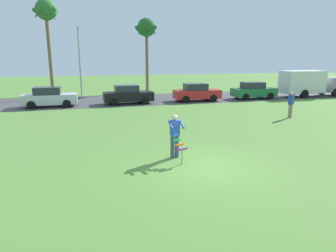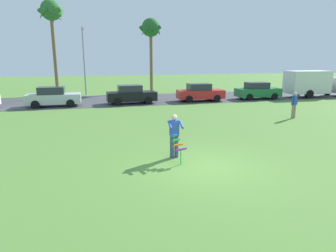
{
  "view_description": "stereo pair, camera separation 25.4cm",
  "coord_description": "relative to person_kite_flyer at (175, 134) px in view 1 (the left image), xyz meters",
  "views": [
    {
      "loc": [
        -4.02,
        -9.28,
        3.83
      ],
      "look_at": [
        -0.83,
        2.33,
        1.05
      ],
      "focal_mm": 31.39,
      "sensor_mm": 36.0,
      "label": 1
    },
    {
      "loc": [
        -3.77,
        -9.34,
        3.83
      ],
      "look_at": [
        -0.83,
        2.33,
        1.05
      ],
      "focal_mm": 31.39,
      "sensor_mm": 36.0,
      "label": 2
    }
  ],
  "objects": [
    {
      "name": "ground_plane",
      "position": [
        0.83,
        -1.31,
        -0.95
      ],
      "size": [
        120.0,
        120.0,
        0.0
      ],
      "primitive_type": "plane",
      "color": "#568438"
    },
    {
      "name": "road_strip",
      "position": [
        0.83,
        17.01,
        -0.95
      ],
      "size": [
        120.0,
        8.0,
        0.01
      ],
      "primitive_type": "cube",
      "color": "#424247",
      "rests_on": "ground"
    },
    {
      "name": "person_kite_flyer",
      "position": [
        0.0,
        0.0,
        0.0
      ],
      "size": [
        0.57,
        0.68,
        1.73
      ],
      "color": "#384772",
      "rests_on": "ground"
    },
    {
      "name": "kite_held",
      "position": [
        -0.02,
        -0.67,
        -0.26
      ],
      "size": [
        0.53,
        0.71,
        1.05
      ],
      "color": "blue",
      "rests_on": "ground"
    },
    {
      "name": "parked_car_silver",
      "position": [
        -6.17,
        14.61,
        -0.18
      ],
      "size": [
        4.2,
        1.84,
        1.6
      ],
      "color": "silver",
      "rests_on": "ground"
    },
    {
      "name": "parked_car_black",
      "position": [
        0.15,
        14.61,
        -0.18
      ],
      "size": [
        4.24,
        1.92,
        1.6
      ],
      "color": "black",
      "rests_on": "ground"
    },
    {
      "name": "parked_car_red",
      "position": [
        6.45,
        14.61,
        -0.18
      ],
      "size": [
        4.26,
        1.94,
        1.6
      ],
      "color": "red",
      "rests_on": "ground"
    },
    {
      "name": "parked_car_green",
      "position": [
        12.31,
        14.61,
        -0.18
      ],
      "size": [
        4.22,
        1.88,
        1.6
      ],
      "color": "#1E7238",
      "rests_on": "ground"
    },
    {
      "name": "parked_truck_grey_van",
      "position": [
        18.61,
        14.61,
        0.46
      ],
      "size": [
        6.73,
        2.19,
        2.62
      ],
      "color": "gray",
      "rests_on": "ground"
    },
    {
      "name": "palm_tree_right_near",
      "position": [
        -6.77,
        23.21,
        7.23
      ],
      "size": [
        2.58,
        2.71,
        9.7
      ],
      "color": "brown",
      "rests_on": "ground"
    },
    {
      "name": "palm_tree_centre_far",
      "position": [
        3.79,
        24.19,
        6.0
      ],
      "size": [
        2.58,
        2.71,
        8.35
      ],
      "color": "brown",
      "rests_on": "ground"
    },
    {
      "name": "streetlight_pole",
      "position": [
        -3.78,
        22.02,
        3.05
      ],
      "size": [
        0.24,
        1.65,
        7.0
      ],
      "color": "#9E9EA3",
      "rests_on": "ground"
    },
    {
      "name": "person_walker_near",
      "position": [
        9.63,
        5.65,
        -0.02
      ],
      "size": [
        0.54,
        0.34,
        1.73
      ],
      "color": "gray",
      "rests_on": "ground"
    }
  ]
}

